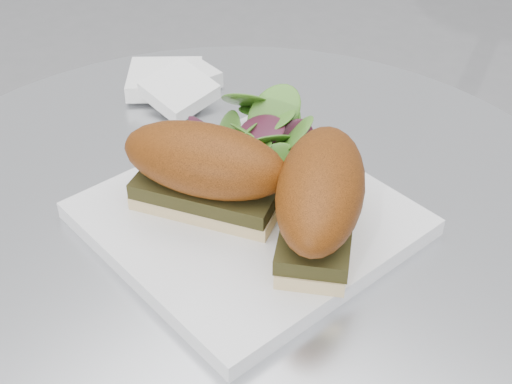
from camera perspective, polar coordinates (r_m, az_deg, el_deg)
plate at (r=0.62m, az=-0.64°, el=-2.14°), size 0.28×0.28×0.02m
sandwich_left at (r=0.59m, az=-4.11°, el=1.87°), size 0.16×0.10×0.08m
sandwich_right at (r=0.57m, az=5.16°, el=-0.34°), size 0.13×0.17×0.08m
salad at (r=0.66m, az=0.71°, el=4.40°), size 0.12×0.12×0.05m
napkin at (r=0.81m, az=-6.70°, el=8.16°), size 0.14×0.14×0.02m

